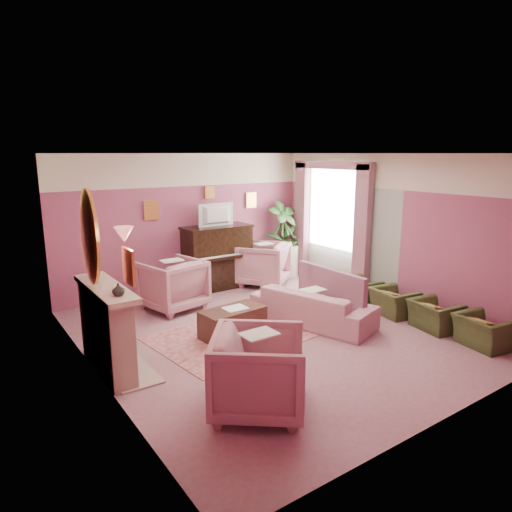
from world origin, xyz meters
TOP-DOWN VIEW (x-y plane):
  - floor at (0.00, 0.00)m, footprint 5.50×6.00m
  - ceiling at (0.00, 0.00)m, footprint 5.50×6.00m
  - wall_back at (0.00, 3.00)m, footprint 5.50×0.02m
  - wall_front at (0.00, -3.00)m, footprint 5.50×0.02m
  - wall_left at (-2.75, 0.00)m, footprint 0.02×6.00m
  - wall_right at (2.75, 0.00)m, footprint 0.02×6.00m
  - picture_rail_band at (0.00, 2.99)m, footprint 5.50×0.01m
  - stripe_panel at (2.73, 1.30)m, footprint 0.01×3.00m
  - fireplace_surround at (-2.59, 0.20)m, footprint 0.30×1.40m
  - fireplace_inset at (-2.49, 0.20)m, footprint 0.18×0.72m
  - fire_ember at (-2.45, 0.20)m, footprint 0.06×0.54m
  - mantel_shelf at (-2.56, 0.20)m, footprint 0.40×1.55m
  - hearth at (-2.39, 0.20)m, footprint 0.55×1.50m
  - mirror_frame at (-2.70, 0.20)m, footprint 0.04×0.72m
  - mirror_glass at (-2.67, 0.20)m, footprint 0.01×0.60m
  - sconce_shade at (-2.62, -0.85)m, footprint 0.20×0.20m
  - piano at (0.50, 2.68)m, footprint 1.40×0.60m
  - piano_keyshelf at (0.50, 2.33)m, footprint 1.30×0.12m
  - piano_keys at (0.50, 2.33)m, footprint 1.20×0.08m
  - piano_top at (0.50, 2.68)m, footprint 1.45×0.65m
  - television at (0.50, 2.63)m, footprint 0.80×0.12m
  - print_back_left at (-0.80, 2.96)m, footprint 0.30×0.03m
  - print_back_right at (1.55, 2.96)m, footprint 0.26×0.03m
  - print_back_mid at (0.50, 2.96)m, footprint 0.22×0.03m
  - print_left_wall at (-2.71, -1.20)m, footprint 0.03×0.28m
  - window_blind at (2.70, 1.55)m, footprint 0.03×1.40m
  - curtain_left at (2.62, 0.63)m, footprint 0.16×0.34m
  - curtain_right at (2.62, 2.47)m, footprint 0.16×0.34m
  - pelmet at (2.62, 1.55)m, footprint 0.16×2.20m
  - mantel_plant at (-2.55, 0.75)m, footprint 0.16×0.16m
  - mantel_vase at (-2.55, -0.30)m, footprint 0.16×0.16m
  - area_rug at (-0.58, 0.26)m, footprint 2.69×2.07m
  - coffee_table at (-0.64, 0.24)m, footprint 1.05×0.60m
  - table_paper at (-0.59, 0.24)m, footprint 0.35×0.28m
  - sofa at (0.75, -0.05)m, footprint 0.69×2.07m
  - sofa_throw at (1.15, -0.05)m, footprint 0.10×1.57m
  - floral_armchair_left at (-0.85, 1.97)m, footprint 0.98×0.98m
  - floral_armchair_right at (1.42, 2.31)m, footprint 0.98×0.98m
  - floral_armchair_front at (-1.51, -1.72)m, footprint 0.98×0.98m
  - olive_chair_a at (2.21, -2.19)m, footprint 0.51×0.73m
  - olive_chair_b at (2.21, -1.37)m, footprint 0.51×0.73m
  - olive_chair_c at (2.21, -0.55)m, footprint 0.51×0.73m
  - olive_chair_d at (2.21, 0.27)m, footprint 0.51×0.73m
  - side_table at (2.35, 2.64)m, footprint 0.52×0.52m
  - side_plant_big at (2.35, 2.64)m, footprint 0.30×0.30m
  - side_plant_small at (2.47, 2.54)m, footprint 0.16×0.16m
  - palm_pot at (2.21, 2.64)m, footprint 0.34×0.34m
  - palm_plant at (2.21, 2.64)m, footprint 0.76×0.76m

SIDE VIEW (x-z plane):
  - floor at x=0.00m, z-range -0.01..0.01m
  - area_rug at x=-0.58m, z-range 0.00..0.01m
  - hearth at x=-2.39m, z-range 0.00..0.02m
  - palm_pot at x=2.21m, z-range 0.00..0.34m
  - fire_ember at x=-2.45m, z-range 0.17..0.27m
  - coffee_table at x=-0.64m, z-range 0.00..0.45m
  - olive_chair_a at x=2.21m, z-range 0.00..0.63m
  - olive_chair_b at x=2.21m, z-range 0.00..0.63m
  - olive_chair_c at x=2.21m, z-range 0.00..0.63m
  - olive_chair_d at x=2.21m, z-range 0.00..0.63m
  - side_table at x=2.35m, z-range 0.00..0.70m
  - fireplace_inset at x=-2.49m, z-range 0.06..0.74m
  - sofa at x=0.75m, z-range 0.00..0.84m
  - table_paper at x=-0.59m, z-range 0.45..0.46m
  - floral_armchair_left at x=-0.85m, z-range 0.00..1.02m
  - floral_armchair_right at x=1.42m, z-range 0.00..1.02m
  - floral_armchair_front at x=-1.51m, z-range 0.00..1.02m
  - fireplace_surround at x=-2.59m, z-range 0.00..1.10m
  - sofa_throw at x=1.15m, z-range 0.31..0.89m
  - piano at x=0.50m, z-range 0.00..1.30m
  - piano_keyshelf at x=0.50m, z-range 0.69..0.75m
  - piano_keys at x=0.50m, z-range 0.75..0.77m
  - side_plant_small at x=2.47m, z-range 0.70..0.98m
  - side_plant_big at x=2.35m, z-range 0.70..1.04m
  - palm_plant at x=2.21m, z-range 0.34..1.78m
  - stripe_panel at x=2.73m, z-range 0.00..2.15m
  - mantel_shelf at x=-2.56m, z-range 1.09..1.16m
  - mantel_vase at x=-2.55m, z-range 1.15..1.31m
  - mantel_plant at x=-2.55m, z-range 1.15..1.43m
  - curtain_left at x=2.62m, z-range 0.00..2.60m
  - curtain_right at x=2.62m, z-range 0.00..2.60m
  - piano_top at x=0.50m, z-range 1.29..1.33m
  - wall_back at x=0.00m, z-range 0.00..2.80m
  - wall_front at x=0.00m, z-range 0.00..2.80m
  - wall_left at x=-2.75m, z-range 0.00..2.80m
  - wall_right at x=2.75m, z-range 0.00..2.80m
  - television at x=0.50m, z-range 1.36..1.84m
  - window_blind at x=2.70m, z-range 0.80..2.60m
  - print_back_left at x=-0.80m, z-range 1.53..1.91m
  - print_left_wall at x=-2.71m, z-range 1.54..1.90m
  - print_back_right at x=1.55m, z-range 1.61..1.95m
  - mirror_frame at x=-2.70m, z-range 1.20..2.40m
  - mirror_glass at x=-2.67m, z-range 1.27..2.33m
  - sconce_shade at x=-2.62m, z-range 1.90..2.06m
  - print_back_mid at x=0.50m, z-range 1.87..2.13m
  - picture_rail_band at x=0.00m, z-range 2.15..2.80m
  - pelmet at x=2.62m, z-range 2.48..2.64m
  - ceiling at x=0.00m, z-range 2.79..2.80m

